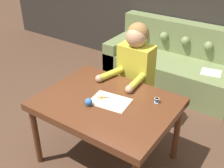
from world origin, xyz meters
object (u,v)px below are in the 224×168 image
object	(u,v)px
couch	(179,67)
person	(135,77)
dining_table	(107,107)
thread_spool	(157,100)
pin_cushion	(89,102)
scissors	(105,98)

from	to	relation	value
couch	person	xyz separation A→B (m)	(-0.07, -1.18, 0.34)
dining_table	thread_spool	bearing A→B (deg)	31.15
couch	pin_cushion	bearing A→B (deg)	-92.47
couch	person	bearing A→B (deg)	-93.34
thread_spool	pin_cushion	distance (m)	0.62
dining_table	scissors	size ratio (longest dim) A/B	6.67
dining_table	person	distance (m)	0.66
person	pin_cushion	distance (m)	0.81
couch	pin_cushion	size ratio (longest dim) A/B	28.94
dining_table	person	world-z (taller)	person
person	scissors	size ratio (longest dim) A/B	6.85
dining_table	scissors	xyz separation A→B (m)	(-0.04, 0.03, 0.07)
couch	thread_spool	size ratio (longest dim) A/B	45.98
couch	person	world-z (taller)	person
scissors	thread_spool	distance (m)	0.48
thread_spool	person	bearing A→B (deg)	138.38
couch	scissors	distance (m)	1.85
dining_table	person	bearing A→B (deg)	96.60
scissors	thread_spool	bearing A→B (deg)	25.20
couch	thread_spool	world-z (taller)	couch
scissors	thread_spool	xyz separation A→B (m)	(0.44, 0.20, 0.02)
person	pin_cushion	xyz separation A→B (m)	(-0.02, -0.80, 0.10)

